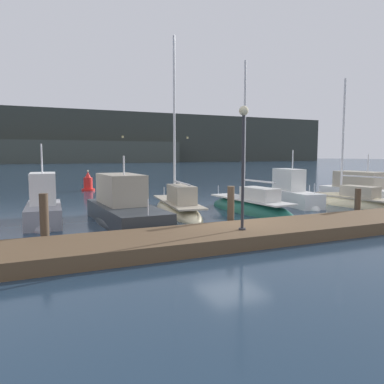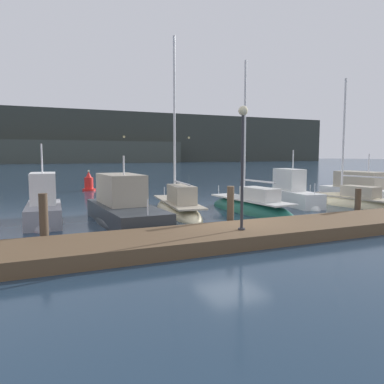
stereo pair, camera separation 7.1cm
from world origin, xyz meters
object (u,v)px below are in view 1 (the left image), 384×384
(motorboat_berth_9, at_px, (367,194))
(channel_buoy, at_px, (88,183))
(dock_lamppost, at_px, (243,148))
(motorboat_berth_3, at_px, (44,214))
(motorboat_berth_4, at_px, (125,215))
(sailboat_berth_8, at_px, (349,204))
(sailboat_berth_5, at_px, (178,209))
(motorboat_berth_7, at_px, (292,198))
(sailboat_berth_6, at_px, (250,210))

(motorboat_berth_9, bearing_deg, channel_buoy, 139.12)
(dock_lamppost, bearing_deg, motorboat_berth_3, 131.78)
(motorboat_berth_4, distance_m, sailboat_berth_8, 13.49)
(sailboat_berth_5, height_order, motorboat_berth_7, sailboat_berth_5)
(motorboat_berth_7, relative_size, channel_buoy, 3.08)
(dock_lamppost, bearing_deg, motorboat_berth_7, 41.93)
(sailboat_berth_8, bearing_deg, channel_buoy, 128.95)
(motorboat_berth_3, distance_m, channel_buoy, 14.92)
(motorboat_berth_9, bearing_deg, dock_lamppost, -153.34)
(sailboat_berth_5, bearing_deg, sailboat_berth_6, -20.88)
(motorboat_berth_3, height_order, dock_lamppost, dock_lamppost)
(motorboat_berth_3, distance_m, sailboat_berth_6, 10.10)
(motorboat_berth_4, xyz_separation_m, channel_buoy, (0.83, 15.74, 0.26))
(channel_buoy, bearing_deg, motorboat_berth_9, -40.88)
(motorboat_berth_9, height_order, channel_buoy, motorboat_berth_9)
(motorboat_berth_9, bearing_deg, motorboat_berth_4, -174.00)
(sailboat_berth_5, bearing_deg, dock_lamppost, -93.70)
(motorboat_berth_9, bearing_deg, sailboat_berth_6, -171.75)
(motorboat_berth_7, bearing_deg, sailboat_berth_8, -29.31)
(motorboat_berth_7, height_order, motorboat_berth_9, motorboat_berth_7)
(motorboat_berth_7, relative_size, dock_lamppost, 1.27)
(motorboat_berth_4, relative_size, channel_buoy, 4.11)
(sailboat_berth_8, relative_size, channel_buoy, 4.77)
(motorboat_berth_3, relative_size, sailboat_berth_5, 0.48)
(sailboat_berth_5, distance_m, channel_buoy, 14.28)
(sailboat_berth_6, distance_m, sailboat_berth_8, 6.74)
(sailboat_berth_6, xyz_separation_m, dock_lamppost, (-4.01, -5.65, 3.11))
(motorboat_berth_9, relative_size, dock_lamppost, 1.79)
(motorboat_berth_7, relative_size, sailboat_berth_8, 0.65)
(sailboat_berth_5, distance_m, motorboat_berth_7, 7.40)
(sailboat_berth_8, distance_m, motorboat_berth_9, 3.87)
(sailboat_berth_6, relative_size, dock_lamppost, 2.06)
(motorboat_berth_7, distance_m, dock_lamppost, 10.93)
(motorboat_berth_4, distance_m, motorboat_berth_7, 10.74)
(motorboat_berth_4, bearing_deg, sailboat_berth_5, 27.41)
(sailboat_berth_6, bearing_deg, motorboat_berth_9, 8.25)
(motorboat_berth_3, height_order, sailboat_berth_8, sailboat_berth_8)
(sailboat_berth_8, height_order, channel_buoy, sailboat_berth_8)
(sailboat_berth_8, bearing_deg, motorboat_berth_9, 26.18)
(sailboat_berth_8, height_order, motorboat_berth_9, sailboat_berth_8)
(motorboat_berth_9, bearing_deg, motorboat_berth_3, -178.90)
(sailboat_berth_5, distance_m, dock_lamppost, 7.66)
(sailboat_berth_5, bearing_deg, sailboat_berth_8, -8.73)
(motorboat_berth_4, distance_m, sailboat_berth_6, 6.77)
(motorboat_berth_3, distance_m, motorboat_berth_4, 3.56)
(sailboat_berth_5, relative_size, dock_lamppost, 2.32)
(motorboat_berth_4, height_order, sailboat_berth_5, sailboat_berth_5)
(motorboat_berth_7, bearing_deg, sailboat_berth_6, -159.99)
(channel_buoy, bearing_deg, sailboat_berth_8, -51.05)
(sailboat_berth_6, xyz_separation_m, sailboat_berth_8, (6.73, -0.22, -0.02))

